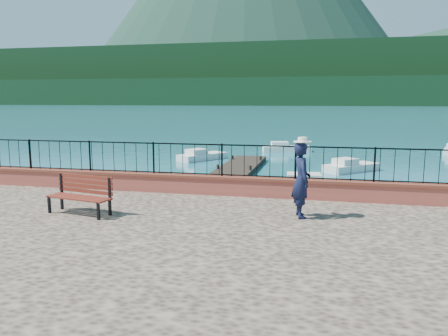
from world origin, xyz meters
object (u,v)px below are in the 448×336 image
at_px(boat_1, 318,182).
at_px(boat_2, 352,164).
at_px(boat_0, 91,186).
at_px(boat_3, 202,154).
at_px(park_bench, 80,203).
at_px(person, 301,180).
at_px(boat_4, 287,146).

xyz_separation_m(boat_1, boat_2, (1.81, 5.94, 0.00)).
bearing_deg(boat_0, boat_3, 60.59).
height_order(park_bench, person, person).
height_order(boat_0, boat_3, same).
distance_m(boat_0, boat_4, 19.12).
xyz_separation_m(boat_2, boat_3, (-9.63, 2.79, 0.00)).
bearing_deg(boat_0, boat_2, 17.24).
bearing_deg(person, boat_2, -24.91).
height_order(boat_2, boat_4, same).
height_order(person, boat_1, person).
bearing_deg(boat_0, boat_4, 47.55).
bearing_deg(boat_2, boat_0, 175.19).
bearing_deg(boat_4, park_bench, -110.39).
distance_m(park_bench, boat_0, 7.96).
relative_size(park_bench, boat_2, 0.54).
distance_m(boat_1, boat_3, 11.72).
xyz_separation_m(park_bench, boat_2, (7.64, 15.98, -1.09)).
distance_m(park_bench, boat_4, 25.04).
bearing_deg(park_bench, boat_1, 71.33).
relative_size(boat_0, boat_4, 0.89).
distance_m(park_bench, boat_2, 17.75).
xyz_separation_m(boat_2, boat_4, (-4.41, 8.82, 0.00)).
height_order(boat_1, boat_4, same).
distance_m(person, boat_1, 9.28).
xyz_separation_m(person, boat_1, (0.36, 9.11, -1.73)).
bearing_deg(person, boat_1, -18.97).
distance_m(person, boat_0, 11.10).
relative_size(boat_1, boat_2, 1.27).
height_order(boat_0, boat_1, same).
bearing_deg(park_bench, boat_3, 107.54).
xyz_separation_m(park_bench, boat_1, (5.83, 10.04, -1.09)).
height_order(boat_1, boat_2, same).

